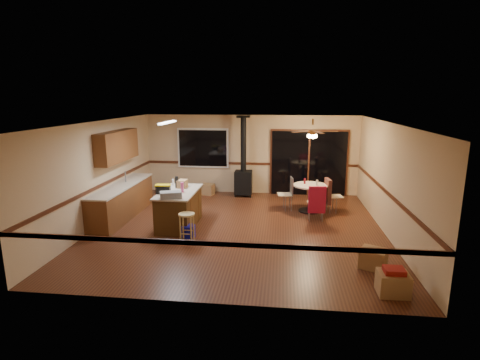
# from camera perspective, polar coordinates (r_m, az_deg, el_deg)

# --- Properties ---
(floor) EXTENTS (7.00, 7.00, 0.00)m
(floor) POSITION_cam_1_polar(r_m,az_deg,el_deg) (9.37, -0.21, -7.28)
(floor) COLOR #4A2314
(floor) RESTS_ON ground
(ceiling) EXTENTS (7.00, 7.00, 0.00)m
(ceiling) POSITION_cam_1_polar(r_m,az_deg,el_deg) (8.82, -0.22, 8.80)
(ceiling) COLOR silver
(ceiling) RESTS_ON ground
(wall_back) EXTENTS (7.00, 0.00, 7.00)m
(wall_back) POSITION_cam_1_polar(r_m,az_deg,el_deg) (12.43, 1.65, 3.88)
(wall_back) COLOR tan
(wall_back) RESTS_ON ground
(wall_front) EXTENTS (7.00, 0.00, 7.00)m
(wall_front) POSITION_cam_1_polar(r_m,az_deg,el_deg) (5.67, -4.33, -6.89)
(wall_front) COLOR tan
(wall_front) RESTS_ON ground
(wall_left) EXTENTS (0.00, 7.00, 7.00)m
(wall_left) POSITION_cam_1_polar(r_m,az_deg,el_deg) (10.02, -20.51, 0.95)
(wall_left) COLOR tan
(wall_left) RESTS_ON ground
(wall_right) EXTENTS (0.00, 7.00, 7.00)m
(wall_right) POSITION_cam_1_polar(r_m,az_deg,el_deg) (9.29, 21.77, -0.03)
(wall_right) COLOR tan
(wall_right) RESTS_ON ground
(chair_rail) EXTENTS (7.00, 7.00, 0.08)m
(chair_rail) POSITION_cam_1_polar(r_m,az_deg,el_deg) (9.07, -0.21, -1.34)
(chair_rail) COLOR #431E10
(chair_rail) RESTS_ON ground
(window) EXTENTS (1.72, 0.10, 1.32)m
(window) POSITION_cam_1_polar(r_m,az_deg,el_deg) (12.59, -5.66, 4.86)
(window) COLOR black
(window) RESTS_ON ground
(sliding_door) EXTENTS (2.52, 0.10, 2.10)m
(sliding_door) POSITION_cam_1_polar(r_m,az_deg,el_deg) (12.41, 10.41, 2.50)
(sliding_door) COLOR black
(sliding_door) RESTS_ON ground
(lower_cabinets) EXTENTS (0.60, 3.00, 0.86)m
(lower_cabinets) POSITION_cam_1_polar(r_m,az_deg,el_deg) (10.53, -17.47, -3.16)
(lower_cabinets) COLOR brown
(lower_cabinets) RESTS_ON ground
(countertop) EXTENTS (0.64, 3.04, 0.04)m
(countertop) POSITION_cam_1_polar(r_m,az_deg,el_deg) (10.42, -17.64, -0.78)
(countertop) COLOR #C1AF96
(countertop) RESTS_ON lower_cabinets
(upper_cabinets) EXTENTS (0.35, 2.00, 0.80)m
(upper_cabinets) POSITION_cam_1_polar(r_m,az_deg,el_deg) (10.48, -18.20, 4.93)
(upper_cabinets) COLOR brown
(upper_cabinets) RESTS_ON ground
(kitchen_island) EXTENTS (0.88, 1.68, 0.90)m
(kitchen_island) POSITION_cam_1_polar(r_m,az_deg,el_deg) (9.50, -9.25, -4.28)
(kitchen_island) COLOR #432910
(kitchen_island) RESTS_ON ground
(wood_stove) EXTENTS (0.55, 0.50, 2.52)m
(wood_stove) POSITION_cam_1_polar(r_m,az_deg,el_deg) (12.11, 0.52, 0.91)
(wood_stove) COLOR black
(wood_stove) RESTS_ON ground
(ceiling_fan) EXTENTS (0.24, 0.24, 0.55)m
(ceiling_fan) POSITION_cam_1_polar(r_m,az_deg,el_deg) (10.39, 10.98, 7.01)
(ceiling_fan) COLOR brown
(ceiling_fan) RESTS_ON ceiling
(fluorescent_strip) EXTENTS (0.10, 1.20, 0.04)m
(fluorescent_strip) POSITION_cam_1_polar(r_m,az_deg,el_deg) (9.50, -10.98, 8.60)
(fluorescent_strip) COLOR white
(fluorescent_strip) RESTS_ON ceiling
(toolbox_grey) EXTENTS (0.55, 0.42, 0.15)m
(toolbox_grey) POSITION_cam_1_polar(r_m,az_deg,el_deg) (8.75, -10.50, -2.24)
(toolbox_grey) COLOR slate
(toolbox_grey) RESTS_ON kitchen_island
(toolbox_black) EXTENTS (0.35, 0.21, 0.19)m
(toolbox_black) POSITION_cam_1_polar(r_m,az_deg,el_deg) (9.22, -11.64, -1.42)
(toolbox_black) COLOR black
(toolbox_black) RESTS_ON kitchen_island
(toolbox_yellow_lid) EXTENTS (0.38, 0.22, 0.03)m
(toolbox_yellow_lid) POSITION_cam_1_polar(r_m,az_deg,el_deg) (9.19, -11.67, -0.78)
(toolbox_yellow_lid) COLOR gold
(toolbox_yellow_lid) RESTS_ON toolbox_black
(box_on_island) EXTENTS (0.23, 0.30, 0.20)m
(box_on_island) POSITION_cam_1_polar(r_m,az_deg,el_deg) (9.71, -8.76, -0.56)
(box_on_island) COLOR olive
(box_on_island) RESTS_ON kitchen_island
(bottle_dark) EXTENTS (0.09, 0.09, 0.30)m
(bottle_dark) POSITION_cam_1_polar(r_m,az_deg,el_deg) (9.67, -9.62, -0.33)
(bottle_dark) COLOR black
(bottle_dark) RESTS_ON kitchen_island
(bottle_pink) EXTENTS (0.09, 0.09, 0.24)m
(bottle_pink) POSITION_cam_1_polar(r_m,az_deg,el_deg) (9.23, -8.80, -1.10)
(bottle_pink) COLOR #D84C8C
(bottle_pink) RESTS_ON kitchen_island
(bottle_white) EXTENTS (0.07, 0.07, 0.17)m
(bottle_white) POSITION_cam_1_polar(r_m,az_deg,el_deg) (9.97, -10.16, -0.37)
(bottle_white) COLOR white
(bottle_white) RESTS_ON kitchen_island
(bar_stool) EXTENTS (0.38, 0.38, 0.66)m
(bar_stool) POSITION_cam_1_polar(r_m,az_deg,el_deg) (8.49, -8.09, -7.19)
(bar_stool) COLOR tan
(bar_stool) RESTS_ON floor
(blue_bucket) EXTENTS (0.37, 0.37, 0.28)m
(blue_bucket) POSITION_cam_1_polar(r_m,az_deg,el_deg) (8.84, -7.89, -7.70)
(blue_bucket) COLOR #0C0FAC
(blue_bucket) RESTS_ON floor
(dining_table) EXTENTS (0.95, 0.95, 0.78)m
(dining_table) POSITION_cam_1_polar(r_m,az_deg,el_deg) (10.68, 10.61, -1.99)
(dining_table) COLOR black
(dining_table) RESTS_ON ground
(glass_red) EXTENTS (0.07, 0.07, 0.16)m
(glass_red) POSITION_cam_1_polar(r_m,az_deg,el_deg) (10.69, 9.84, -0.15)
(glass_red) COLOR #590C14
(glass_red) RESTS_ON dining_table
(glass_cream) EXTENTS (0.08, 0.08, 0.15)m
(glass_cream) POSITION_cam_1_polar(r_m,az_deg,el_deg) (10.57, 11.67, -0.39)
(glass_cream) COLOR beige
(glass_cream) RESTS_ON dining_table
(chair_left) EXTENTS (0.46, 0.46, 0.51)m
(chair_left) POSITION_cam_1_polar(r_m,az_deg,el_deg) (10.75, 7.41, -1.48)
(chair_left) COLOR #BFB28E
(chair_left) RESTS_ON ground
(chair_near) EXTENTS (0.45, 0.49, 0.70)m
(chair_near) POSITION_cam_1_polar(r_m,az_deg,el_deg) (9.82, 11.63, -2.94)
(chair_near) COLOR #BFB28E
(chair_near) RESTS_ON ground
(chair_right) EXTENTS (0.51, 0.48, 0.70)m
(chair_right) POSITION_cam_1_polar(r_m,az_deg,el_deg) (10.74, 13.37, -1.69)
(chair_right) COLOR #BFB28E
(chair_right) RESTS_ON ground
(box_under_window) EXTENTS (0.51, 0.44, 0.35)m
(box_under_window) POSITION_cam_1_polar(r_m,az_deg,el_deg) (12.46, -5.03, -1.40)
(box_under_window) COLOR olive
(box_under_window) RESTS_ON floor
(box_corner_a) EXTENTS (0.49, 0.41, 0.37)m
(box_corner_a) POSITION_cam_1_polar(r_m,az_deg,el_deg) (6.85, 22.28, -14.38)
(box_corner_a) COLOR olive
(box_corner_a) RESTS_ON floor
(box_corner_b) EXTENTS (0.59, 0.56, 0.38)m
(box_corner_b) POSITION_cam_1_polar(r_m,az_deg,el_deg) (7.67, 19.64, -11.19)
(box_corner_b) COLOR olive
(box_corner_b) RESTS_ON floor
(box_small_red) EXTENTS (0.32, 0.27, 0.09)m
(box_small_red) POSITION_cam_1_polar(r_m,az_deg,el_deg) (6.76, 22.44, -12.64)
(box_small_red) COLOR maroon
(box_small_red) RESTS_ON box_corner_a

